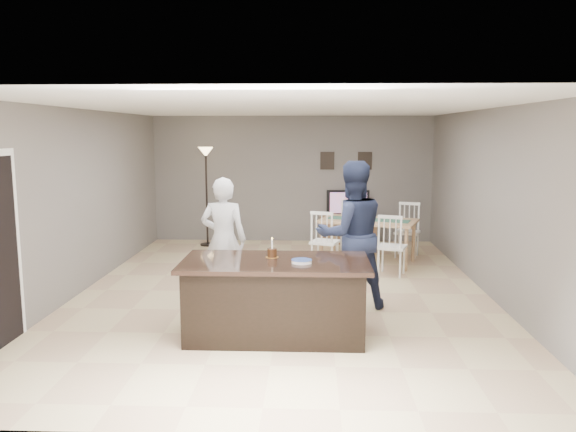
{
  "coord_description": "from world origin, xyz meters",
  "views": [
    {
      "loc": [
        0.41,
        -8.08,
        2.36
      ],
      "look_at": [
        0.08,
        -0.3,
        1.19
      ],
      "focal_mm": 35.0,
      "sensor_mm": 36.0,
      "label": 1
    }
  ],
  "objects_px": {
    "television": "(348,203)",
    "dining_table": "(368,227)",
    "man": "(351,235)",
    "plate_stack": "(302,261)",
    "floor_lamp": "(206,170)",
    "tv_console": "(348,229)",
    "kitchen_island": "(275,298)",
    "woman": "(224,240)",
    "birthday_cake": "(272,253)"
  },
  "relations": [
    {
      "from": "tv_console",
      "to": "plate_stack",
      "type": "bearing_deg",
      "value": -98.96
    },
    {
      "from": "woman",
      "to": "man",
      "type": "height_order",
      "value": "man"
    },
    {
      "from": "tv_console",
      "to": "dining_table",
      "type": "distance_m",
      "value": 1.85
    },
    {
      "from": "tv_console",
      "to": "man",
      "type": "bearing_deg",
      "value": -93.23
    },
    {
      "from": "dining_table",
      "to": "tv_console",
      "type": "bearing_deg",
      "value": 116.89
    },
    {
      "from": "man",
      "to": "floor_lamp",
      "type": "xyz_separation_m",
      "value": [
        -2.71,
        4.08,
        0.6
      ]
    },
    {
      "from": "tv_console",
      "to": "television",
      "type": "xyz_separation_m",
      "value": [
        0.0,
        0.07,
        0.56
      ]
    },
    {
      "from": "floor_lamp",
      "to": "birthday_cake",
      "type": "bearing_deg",
      "value": -71.26
    },
    {
      "from": "kitchen_island",
      "to": "man",
      "type": "bearing_deg",
      "value": 50.09
    },
    {
      "from": "kitchen_island",
      "to": "plate_stack",
      "type": "relative_size",
      "value": 9.11
    },
    {
      "from": "television",
      "to": "dining_table",
      "type": "height_order",
      "value": "television"
    },
    {
      "from": "television",
      "to": "floor_lamp",
      "type": "xyz_separation_m",
      "value": [
        -2.96,
        -0.43,
        0.73
      ]
    },
    {
      "from": "television",
      "to": "floor_lamp",
      "type": "distance_m",
      "value": 3.08
    },
    {
      "from": "man",
      "to": "birthday_cake",
      "type": "relative_size",
      "value": 8.43
    },
    {
      "from": "plate_stack",
      "to": "floor_lamp",
      "type": "distance_m",
      "value": 5.75
    },
    {
      "from": "kitchen_island",
      "to": "tv_console",
      "type": "distance_m",
      "value": 5.7
    },
    {
      "from": "television",
      "to": "woman",
      "type": "relative_size",
      "value": 0.52
    },
    {
      "from": "man",
      "to": "floor_lamp",
      "type": "relative_size",
      "value": 0.97
    },
    {
      "from": "kitchen_island",
      "to": "tv_console",
      "type": "height_order",
      "value": "kitchen_island"
    },
    {
      "from": "dining_table",
      "to": "television",
      "type": "bearing_deg",
      "value": 116.61
    },
    {
      "from": "woman",
      "to": "dining_table",
      "type": "distance_m",
      "value": 3.31
    },
    {
      "from": "tv_console",
      "to": "woman",
      "type": "distance_m",
      "value": 4.71
    },
    {
      "from": "woman",
      "to": "floor_lamp",
      "type": "relative_size",
      "value": 0.85
    },
    {
      "from": "kitchen_island",
      "to": "dining_table",
      "type": "bearing_deg",
      "value": 69.08
    },
    {
      "from": "dining_table",
      "to": "woman",
      "type": "bearing_deg",
      "value": -113.67
    },
    {
      "from": "kitchen_island",
      "to": "television",
      "type": "height_order",
      "value": "television"
    },
    {
      "from": "tv_console",
      "to": "woman",
      "type": "bearing_deg",
      "value": -115.44
    },
    {
      "from": "television",
      "to": "woman",
      "type": "bearing_deg",
      "value": 64.92
    },
    {
      "from": "television",
      "to": "dining_table",
      "type": "bearing_deg",
      "value": 97.38
    },
    {
      "from": "birthday_cake",
      "to": "floor_lamp",
      "type": "bearing_deg",
      "value": 108.74
    },
    {
      "from": "plate_stack",
      "to": "woman",
      "type": "bearing_deg",
      "value": 127.36
    },
    {
      "from": "tv_console",
      "to": "dining_table",
      "type": "height_order",
      "value": "dining_table"
    },
    {
      "from": "floor_lamp",
      "to": "dining_table",
      "type": "bearing_deg",
      "value": -24.21
    },
    {
      "from": "woman",
      "to": "kitchen_island",
      "type": "bearing_deg",
      "value": 124.06
    },
    {
      "from": "man",
      "to": "dining_table",
      "type": "xyz_separation_m",
      "value": [
        0.49,
        2.64,
        -0.34
      ]
    },
    {
      "from": "television",
      "to": "kitchen_island",
      "type": "bearing_deg",
      "value": 77.99
    },
    {
      "from": "plate_stack",
      "to": "kitchen_island",
      "type": "bearing_deg",
      "value": 160.66
    },
    {
      "from": "floor_lamp",
      "to": "man",
      "type": "bearing_deg",
      "value": -56.37
    },
    {
      "from": "birthday_cake",
      "to": "plate_stack",
      "type": "xyz_separation_m",
      "value": [
        0.35,
        -0.27,
        -0.04
      ]
    },
    {
      "from": "kitchen_island",
      "to": "tv_console",
      "type": "bearing_deg",
      "value": 77.84
    },
    {
      "from": "television",
      "to": "dining_table",
      "type": "distance_m",
      "value": 1.9
    },
    {
      "from": "television",
      "to": "tv_console",
      "type": "bearing_deg",
      "value": 90.0
    },
    {
      "from": "floor_lamp",
      "to": "woman",
      "type": "bearing_deg",
      "value": -76.13
    },
    {
      "from": "television",
      "to": "dining_table",
      "type": "relative_size",
      "value": 0.39
    },
    {
      "from": "tv_console",
      "to": "man",
      "type": "relative_size",
      "value": 0.6
    },
    {
      "from": "television",
      "to": "man",
      "type": "xyz_separation_m",
      "value": [
        -0.25,
        -4.5,
        0.13
      ]
    },
    {
      "from": "television",
      "to": "birthday_cake",
      "type": "xyz_separation_m",
      "value": [
        -1.25,
        -5.48,
        0.09
      ]
    },
    {
      "from": "kitchen_island",
      "to": "floor_lamp",
      "type": "distance_m",
      "value": 5.62
    },
    {
      "from": "tv_console",
      "to": "television",
      "type": "relative_size",
      "value": 1.31
    },
    {
      "from": "tv_console",
      "to": "woman",
      "type": "relative_size",
      "value": 0.69
    }
  ]
}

